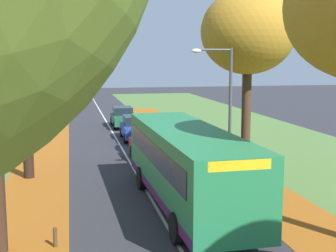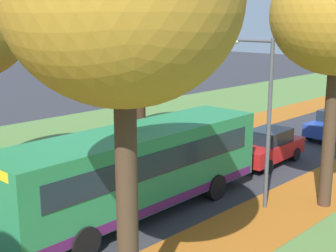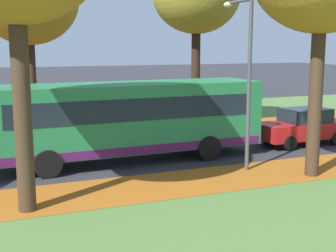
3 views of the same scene
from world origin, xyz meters
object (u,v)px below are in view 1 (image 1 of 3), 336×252
at_px(tree_left_mid, 22,25).
at_px(bus, 186,163).
at_px(car_red_lead, 151,146).
at_px(car_blue_following, 135,128).
at_px(streetlamp_right, 223,99).
at_px(tree_right_mid, 248,33).
at_px(car_green_third_in_line, 123,117).
at_px(bollard_fourth, 55,237).

xyz_separation_m(tree_left_mid, bus, (6.12, -5.77, -5.30)).
height_order(car_red_lead, car_blue_following, same).
xyz_separation_m(streetlamp_right, car_blue_following, (-2.45, 11.43, -2.92)).
bearing_deg(tree_right_mid, car_green_third_in_line, 105.57).
distance_m(bus, car_blue_following, 14.98).
relative_size(tree_left_mid, car_blue_following, 2.17).
bearing_deg(tree_right_mid, streetlamp_right, -136.16).
xyz_separation_m(tree_right_mid, bollard_fourth, (-9.02, -7.98, -6.45)).
bearing_deg(car_red_lead, bus, -90.36).
relative_size(tree_left_mid, streetlamp_right, 1.53).
relative_size(bollard_fourth, car_blue_following, 0.14).
bearing_deg(car_green_third_in_line, bus, -89.92).
bearing_deg(bollard_fourth, tree_right_mid, 41.47).
distance_m(bollard_fourth, streetlamp_right, 10.20).
relative_size(tree_right_mid, streetlamp_right, 1.47).
distance_m(bollard_fourth, car_red_lead, 11.90).
xyz_separation_m(bollard_fourth, streetlamp_right, (7.27, 6.29, 3.44)).
bearing_deg(tree_left_mid, car_red_lead, 21.01).
bearing_deg(car_blue_following, streetlamp_right, -77.91).
bearing_deg(car_green_third_in_line, car_blue_following, -88.51).
bearing_deg(car_blue_following, car_red_lead, -90.62).
height_order(tree_left_mid, tree_right_mid, tree_left_mid).
bearing_deg(car_green_third_in_line, car_red_lead, -89.64).
xyz_separation_m(bollard_fourth, bus, (4.69, 2.77, 1.41)).
bearing_deg(streetlamp_right, bus, -126.17).
distance_m(tree_right_mid, car_red_lead, 7.88).
height_order(tree_right_mid, streetlamp_right, tree_right_mid).
bearing_deg(bollard_fourth, tree_left_mid, 99.49).
bearing_deg(bus, car_green_third_in_line, 90.08).
distance_m(car_red_lead, car_green_third_in_line, 12.73).
bearing_deg(tree_right_mid, bollard_fourth, -138.53).
bearing_deg(streetlamp_right, tree_left_mid, 165.51).
bearing_deg(car_blue_following, tree_left_mid, -124.21).
height_order(tree_right_mid, car_green_third_in_line, tree_right_mid).
bearing_deg(bus, tree_right_mid, 50.25).
bearing_deg(tree_right_mid, car_blue_following, 113.36).
bearing_deg(car_blue_following, bus, -90.48).
bearing_deg(bus, streetlamp_right, 53.83).
bearing_deg(tree_left_mid, car_green_third_in_line, 68.03).
distance_m(bollard_fourth, car_green_third_in_line, 24.09).
bearing_deg(bollard_fourth, bus, 30.52).
distance_m(streetlamp_right, bus, 4.81).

